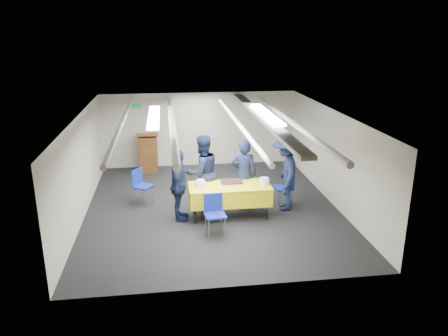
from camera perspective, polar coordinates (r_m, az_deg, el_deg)
The scene contains 14 objects.
ground at distance 10.75m, azimuth -1.59°, elevation -5.07°, with size 7.00×7.00×0.00m, color black.
room_shell at distance 10.58m, azimuth -1.41°, elevation 4.89°, with size 6.00×7.00×2.30m.
serving_table at distance 10.00m, azimuth 0.74°, elevation -3.40°, with size 1.87×0.84×0.77m.
sheet_cake at distance 9.96m, azimuth 0.99°, elevation -1.94°, with size 0.50×0.39×0.09m.
plate_stack_left at distance 9.78m, azimuth -3.08°, elevation -2.10°, with size 0.23×0.23×0.17m.
plate_stack_right at distance 10.00m, azimuth 5.29°, elevation -1.75°, with size 0.24×0.24×0.16m.
podium at distance 13.39m, azimuth -9.87°, elevation 2.11°, with size 0.62×0.53×1.25m.
chair_near at distance 9.22m, azimuth -1.28°, elevation -5.50°, with size 0.46×0.46×0.87m.
chair_right at distance 10.80m, azimuth 8.17°, elevation -2.10°, with size 0.46×0.46×0.87m.
chair_left at distance 11.00m, azimuth -10.85°, elevation -1.89°, with size 0.58×0.58×0.87m.
sailor_a at distance 10.41m, azimuth 2.60°, elevation -0.85°, with size 0.62×0.41×1.70m, color black.
sailor_b at distance 10.37m, azimuth -2.86°, elevation -0.57°, with size 0.89×0.69×1.83m, color black.
sailor_c at distance 9.79m, azimuth -5.95°, elevation -2.31°, with size 0.97×0.40×1.65m, color black.
sailor_d at distance 10.43m, azimuth 8.06°, elevation -0.63°, with size 1.17×0.67×1.82m, color black.
Camera 1 is at (-1.04, -9.85, 4.18)m, focal length 35.00 mm.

